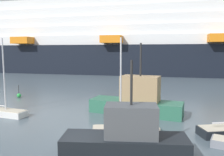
{
  "coord_description": "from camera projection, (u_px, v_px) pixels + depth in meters",
  "views": [
    {
      "loc": [
        4.0,
        -12.19,
        5.94
      ],
      "look_at": [
        0.0,
        10.52,
        3.25
      ],
      "focal_mm": 37.07,
      "sensor_mm": 36.0,
      "label": 1
    }
  ],
  "objects": [
    {
      "name": "sailboat_2",
      "position": [
        126.0,
        128.0,
        17.01
      ],
      "size": [
        5.01,
        2.27,
        6.89
      ],
      "rotation": [
        0.0,
        0.0,
        3.38
      ],
      "color": "#BCB29E",
      "rests_on": "ground_plane"
    },
    {
      "name": "fishing_boat_1",
      "position": [
        127.0,
        138.0,
        12.98
      ],
      "size": [
        7.23,
        2.81,
        5.46
      ],
      "rotation": [
        0.0,
        0.0,
        0.1
      ],
      "color": "black",
      "rests_on": "ground_plane"
    },
    {
      "name": "sailboat_4",
      "position": [
        3.0,
        111.0,
        21.41
      ],
      "size": [
        4.96,
        2.14,
        7.09
      ],
      "rotation": [
        0.0,
        0.0,
        -0.19
      ],
      "color": "white",
      "rests_on": "ground_plane"
    },
    {
      "name": "cruise_ship",
      "position": [
        163.0,
        41.0,
        61.57
      ],
      "size": [
        137.16,
        27.75,
        26.57
      ],
      "rotation": [
        0.0,
        0.0,
        -0.06
      ],
      "color": "black",
      "rests_on": "ground_plane"
    },
    {
      "name": "fishing_boat_0",
      "position": [
        137.0,
        100.0,
        21.85
      ],
      "size": [
        9.01,
        4.18,
        6.68
      ],
      "rotation": [
        0.0,
        0.0,
        -0.21
      ],
      "color": "#2D6B51",
      "rests_on": "ground_plane"
    },
    {
      "name": "ground_plane",
      "position": [
        80.0,
        155.0,
        13.3
      ],
      "size": [
        600.0,
        600.0,
        0.0
      ],
      "primitive_type": "plane",
      "color": "#4C5B66"
    },
    {
      "name": "channel_buoy_0",
      "position": [
        19.0,
        95.0,
        29.74
      ],
      "size": [
        0.53,
        0.53,
        1.62
      ],
      "color": "green",
      "rests_on": "ground_plane"
    }
  ]
}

